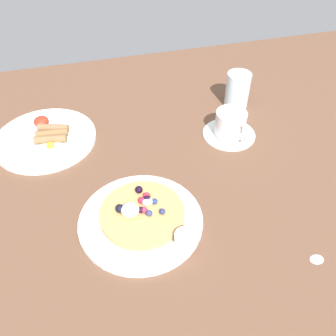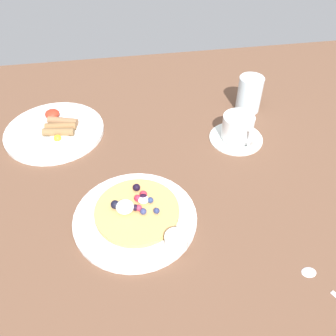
{
  "view_description": "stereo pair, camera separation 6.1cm",
  "coord_description": "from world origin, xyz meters",
  "views": [
    {
      "loc": [
        -0.14,
        -0.57,
        0.61
      ],
      "look_at": [
        0.01,
        0.01,
        0.04
      ],
      "focal_mm": 38.53,
      "sensor_mm": 36.0,
      "label": 1
    },
    {
      "loc": [
        -0.08,
        -0.58,
        0.61
      ],
      "look_at": [
        0.01,
        0.01,
        0.04
      ],
      "focal_mm": 38.53,
      "sensor_mm": 36.0,
      "label": 2
    }
  ],
  "objects": [
    {
      "name": "ground_plane",
      "position": [
        0.0,
        0.0,
        -0.01
      ],
      "size": [
        2.04,
        1.31,
        0.03
      ],
      "primitive_type": "cube",
      "color": "brown"
    },
    {
      "name": "teaspoon",
      "position": [
        0.25,
        -0.31,
        0.0
      ],
      "size": [
        0.09,
        0.14,
        0.01
      ],
      "color": "silver",
      "rests_on": "ground_plane"
    },
    {
      "name": "pancake_with_berries",
      "position": [
        -0.07,
        -0.09,
        0.02
      ],
      "size": [
        0.18,
        0.18,
        0.03
      ],
      "color": "tan",
      "rests_on": "pancake_plate"
    },
    {
      "name": "pancake_plate",
      "position": [
        -0.07,
        -0.1,
        0.01
      ],
      "size": [
        0.26,
        0.26,
        0.01
      ],
      "primitive_type": "cylinder",
      "color": "white",
      "rests_on": "ground_plane"
    },
    {
      "name": "coffee_saucer",
      "position": [
        0.22,
        0.13,
        0.0
      ],
      "size": [
        0.14,
        0.14,
        0.01
      ],
      "primitive_type": "cylinder",
      "color": "white",
      "rests_on": "ground_plane"
    },
    {
      "name": "syrup_ramekin",
      "position": [
        -0.0,
        -0.18,
        0.02
      ],
      "size": [
        0.05,
        0.05,
        0.03
      ],
      "color": "white",
      "rests_on": "pancake_plate"
    },
    {
      "name": "coffee_cup",
      "position": [
        0.22,
        0.13,
        0.04
      ],
      "size": [
        0.08,
        0.11,
        0.06
      ],
      "color": "white",
      "rests_on": "coffee_saucer"
    },
    {
      "name": "fried_breakfast",
      "position": [
        -0.25,
        0.24,
        0.02
      ],
      "size": [
        0.09,
        0.16,
        0.02
      ],
      "color": "brown",
      "rests_on": "breakfast_plate"
    },
    {
      "name": "breakfast_plate",
      "position": [
        -0.26,
        0.23,
        0.01
      ],
      "size": [
        0.26,
        0.26,
        0.01
      ],
      "primitive_type": "cylinder",
      "color": "silver",
      "rests_on": "ground_plane"
    },
    {
      "name": "water_glass",
      "position": [
        0.29,
        0.26,
        0.05
      ],
      "size": [
        0.07,
        0.07,
        0.1
      ],
      "primitive_type": "cylinder",
      "color": "silver",
      "rests_on": "ground_plane"
    }
  ]
}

